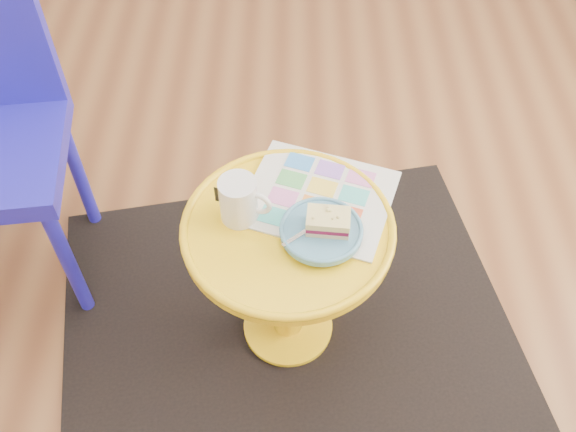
{
  "coord_description": "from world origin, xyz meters",
  "views": [
    {
      "loc": [
        0.18,
        -0.99,
        1.68
      ],
      "look_at": [
        0.18,
        -0.05,
        0.53
      ],
      "focal_mm": 40.0,
      "sensor_mm": 36.0,
      "label": 1
    }
  ],
  "objects_px": {
    "side_table": "(288,260)",
    "plate": "(321,231)",
    "mug": "(239,199)",
    "newspaper": "(318,197)"
  },
  "relations": [
    {
      "from": "side_table",
      "to": "mug",
      "type": "relative_size",
      "value": 4.04
    },
    {
      "from": "newspaper",
      "to": "plate",
      "type": "bearing_deg",
      "value": -69.45
    },
    {
      "from": "side_table",
      "to": "plate",
      "type": "distance_m",
      "value": 0.18
    },
    {
      "from": "side_table",
      "to": "newspaper",
      "type": "xyz_separation_m",
      "value": [
        0.07,
        0.09,
        0.14
      ]
    },
    {
      "from": "side_table",
      "to": "newspaper",
      "type": "relative_size",
      "value": 1.46
    },
    {
      "from": "side_table",
      "to": "plate",
      "type": "height_order",
      "value": "plate"
    },
    {
      "from": "plate",
      "to": "newspaper",
      "type": "bearing_deg",
      "value": 91.34
    },
    {
      "from": "side_table",
      "to": "mug",
      "type": "distance_m",
      "value": 0.23
    },
    {
      "from": "mug",
      "to": "plate",
      "type": "relative_size",
      "value": 0.65
    },
    {
      "from": "newspaper",
      "to": "mug",
      "type": "xyz_separation_m",
      "value": [
        -0.19,
        -0.06,
        0.06
      ]
    }
  ]
}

